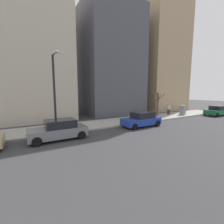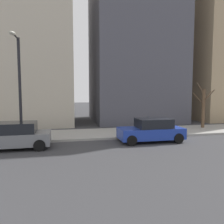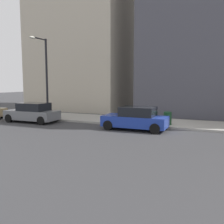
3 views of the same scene
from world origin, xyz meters
name	(u,v)px [view 1 (image 1 of 3)]	position (x,y,z in m)	size (l,w,h in m)	color
ground_plane	(141,124)	(0.00, 0.00, 0.00)	(120.00, 120.00, 0.00)	#38383A
sidewalk	(131,120)	(2.00, 0.00, 0.07)	(4.00, 36.00, 0.15)	#9E9B93
parked_car_green	(217,111)	(-1.29, -14.38, 0.74)	(2.05, 4.26, 1.52)	#196038
parked_car_blue	(141,120)	(-1.07, 0.94, 0.74)	(1.93, 4.21, 1.52)	#1E389E
parked_car_grey	(59,130)	(-1.19, 9.38, 0.74)	(1.96, 4.22, 1.52)	slate
parking_meter	(135,115)	(0.45, 0.57, 0.98)	(0.14, 0.10, 1.35)	slate
utility_box	(183,110)	(1.30, -9.56, 0.85)	(0.83, 0.61, 1.43)	#A8A399
streetlamp	(55,87)	(0.28, 9.26, 4.02)	(1.97, 0.32, 6.50)	black
bare_tree	(158,103)	(2.59, -5.40, 1.97)	(1.29, 1.80, 3.94)	brown
trash_bin	(141,117)	(0.90, -0.75, 0.60)	(0.56, 0.56, 0.90)	#14381E
pedestrian_near_meter	(169,108)	(2.62, -7.96, 1.09)	(0.36, 0.38, 1.66)	#1E1E2D
office_tower_left	(157,50)	(10.22, -12.97, 12.31)	(9.44, 9.44, 24.62)	tan
office_block_center	(108,63)	(10.20, -1.39, 8.65)	(9.40, 9.40, 17.30)	#4C4C56
office_tower_right	(21,16)	(10.90, 11.05, 13.40)	(10.80, 10.80, 26.80)	#BCB29E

